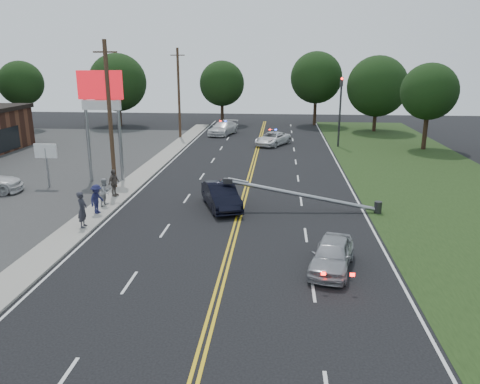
# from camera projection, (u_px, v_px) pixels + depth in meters

# --- Properties ---
(ground) EXTENTS (120.00, 120.00, 0.00)m
(ground) POSITION_uv_depth(u_px,v_px,m) (226.00, 265.00, 20.58)
(ground) COLOR black
(ground) RESTS_ON ground
(sidewalk) EXTENTS (1.80, 70.00, 0.12)m
(sidewalk) POSITION_uv_depth(u_px,v_px,m) (117.00, 196.00, 30.84)
(sidewalk) COLOR gray
(sidewalk) RESTS_ON ground
(grass_verge) EXTENTS (12.00, 80.00, 0.01)m
(grass_verge) POSITION_uv_depth(u_px,v_px,m) (460.00, 205.00, 29.05)
(grass_verge) COLOR black
(grass_verge) RESTS_ON ground
(centerline_yellow) EXTENTS (0.36, 80.00, 0.00)m
(centerline_yellow) POSITION_uv_depth(u_px,v_px,m) (243.00, 200.00, 30.16)
(centerline_yellow) COLOR gold
(centerline_yellow) RESTS_ON ground
(pylon_sign) EXTENTS (3.20, 0.35, 8.00)m
(pylon_sign) POSITION_uv_depth(u_px,v_px,m) (101.00, 99.00, 33.23)
(pylon_sign) COLOR gray
(pylon_sign) RESTS_ON ground
(small_sign) EXTENTS (1.60, 0.14, 3.10)m
(small_sign) POSITION_uv_depth(u_px,v_px,m) (46.00, 155.00, 32.60)
(small_sign) COLOR gray
(small_sign) RESTS_ON ground
(traffic_signal) EXTENTS (0.28, 0.41, 7.05)m
(traffic_signal) POSITION_uv_depth(u_px,v_px,m) (340.00, 106.00, 47.50)
(traffic_signal) COLOR #2D2D30
(traffic_signal) RESTS_ON ground
(fallen_streetlight) EXTENTS (9.36, 0.44, 1.91)m
(fallen_streetlight) POSITION_uv_depth(u_px,v_px,m) (311.00, 196.00, 27.65)
(fallen_streetlight) COLOR #2D2D30
(fallen_streetlight) RESTS_ON ground
(utility_pole_mid) EXTENTS (1.60, 0.28, 10.00)m
(utility_pole_mid) POSITION_uv_depth(u_px,v_px,m) (110.00, 116.00, 31.45)
(utility_pole_mid) COLOR #382619
(utility_pole_mid) RESTS_ON ground
(utility_pole_far) EXTENTS (1.60, 0.28, 10.00)m
(utility_pole_far) POSITION_uv_depth(u_px,v_px,m) (179.00, 93.00, 52.54)
(utility_pole_far) COLOR #382619
(utility_pole_far) RESTS_ON ground
(tree_4) EXTENTS (5.53, 5.53, 8.63)m
(tree_4) POSITION_uv_depth(u_px,v_px,m) (21.00, 83.00, 59.03)
(tree_4) COLOR black
(tree_4) RESTS_ON ground
(tree_5) EXTENTS (7.58, 7.58, 9.60)m
(tree_5) POSITION_uv_depth(u_px,v_px,m) (118.00, 82.00, 62.08)
(tree_5) COLOR black
(tree_5) RESTS_ON ground
(tree_6) EXTENTS (6.12, 6.12, 8.65)m
(tree_6) POSITION_uv_depth(u_px,v_px,m) (222.00, 84.00, 63.96)
(tree_6) COLOR black
(tree_6) RESTS_ON ground
(tree_7) EXTENTS (6.92, 6.92, 9.86)m
(tree_7) POSITION_uv_depth(u_px,v_px,m) (316.00, 78.00, 63.05)
(tree_7) COLOR black
(tree_7) RESTS_ON ground
(tree_8) EXTENTS (7.44, 7.44, 9.28)m
(tree_8) POSITION_uv_depth(u_px,v_px,m) (377.00, 86.00, 57.67)
(tree_8) COLOR black
(tree_8) RESTS_ON ground
(tree_9) EXTENTS (5.51, 5.51, 8.48)m
(tree_9) POSITION_uv_depth(u_px,v_px,m) (429.00, 92.00, 45.73)
(tree_9) COLOR black
(tree_9) RESTS_ON ground
(crashed_sedan) EXTENTS (3.13, 4.96, 1.54)m
(crashed_sedan) POSITION_uv_depth(u_px,v_px,m) (221.00, 196.00, 28.31)
(crashed_sedan) COLOR black
(crashed_sedan) RESTS_ON ground
(waiting_sedan) EXTENTS (2.52, 4.27, 1.36)m
(waiting_sedan) POSITION_uv_depth(u_px,v_px,m) (332.00, 255.00, 19.98)
(waiting_sedan) COLOR #A0A2A8
(waiting_sedan) RESTS_ON ground
(emergency_a) EXTENTS (4.21, 5.37, 1.36)m
(emergency_a) POSITION_uv_depth(u_px,v_px,m) (273.00, 139.00, 49.33)
(emergency_a) COLOR silver
(emergency_a) RESTS_ON ground
(emergency_b) EXTENTS (3.58, 5.85, 1.58)m
(emergency_b) POSITION_uv_depth(u_px,v_px,m) (223.00, 128.00, 56.18)
(emergency_b) COLOR silver
(emergency_b) RESTS_ON ground
(bystander_a) EXTENTS (0.52, 0.74, 1.94)m
(bystander_a) POSITION_uv_depth(u_px,v_px,m) (82.00, 209.00, 24.69)
(bystander_a) COLOR #2A2A33
(bystander_a) RESTS_ON sidewalk
(bystander_b) EXTENTS (0.79, 0.93, 1.70)m
(bystander_b) POSITION_uv_depth(u_px,v_px,m) (105.00, 192.00, 28.44)
(bystander_b) COLOR #9D9DA1
(bystander_b) RESTS_ON sidewalk
(bystander_c) EXTENTS (0.86, 1.22, 1.71)m
(bystander_c) POSITION_uv_depth(u_px,v_px,m) (97.00, 199.00, 26.97)
(bystander_c) COLOR #1B1C44
(bystander_c) RESTS_ON sidewalk
(bystander_d) EXTENTS (0.69, 1.12, 1.78)m
(bystander_d) POSITION_uv_depth(u_px,v_px,m) (114.00, 183.00, 30.38)
(bystander_d) COLOR #594E47
(bystander_d) RESTS_ON sidewalk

